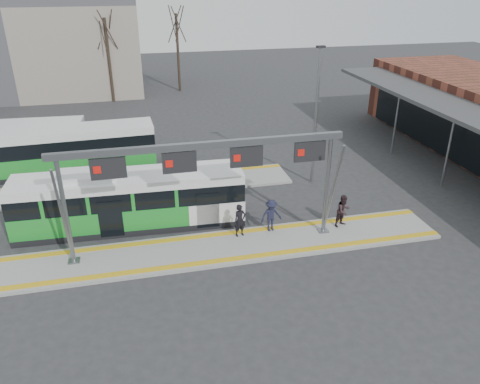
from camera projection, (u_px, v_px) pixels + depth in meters
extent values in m
plane|color=#2D2D30|center=(217.00, 250.00, 22.24)|extent=(120.00, 120.00, 0.00)
cube|color=gray|center=(217.00, 249.00, 22.21)|extent=(22.00, 3.00, 0.15)
cube|color=gray|center=(128.00, 188.00, 28.42)|extent=(20.00, 3.00, 0.15)
cube|color=gold|center=(213.00, 235.00, 23.18)|extent=(22.00, 0.35, 0.02)
cube|color=gold|center=(222.00, 260.00, 21.16)|extent=(22.00, 0.35, 0.02)
cube|color=gold|center=(128.00, 179.00, 29.40)|extent=(20.00, 0.35, 0.02)
cylinder|color=slate|center=(65.00, 212.00, 20.02)|extent=(0.20, 0.20, 5.05)
cube|color=slate|center=(74.00, 261.00, 21.09)|extent=(0.50, 0.50, 0.06)
cylinder|color=slate|center=(64.00, 220.00, 19.41)|extent=(0.12, 1.46, 4.90)
cylinder|color=slate|center=(327.00, 185.00, 22.48)|extent=(0.20, 0.20, 5.05)
cube|color=slate|center=(323.00, 230.00, 23.55)|extent=(0.50, 0.50, 0.06)
cylinder|color=slate|center=(333.00, 191.00, 21.87)|extent=(0.12, 1.46, 4.90)
cube|color=slate|center=(202.00, 145.00, 20.17)|extent=(13.00, 0.25, 0.30)
cube|color=black|center=(108.00, 168.00, 19.65)|extent=(1.50, 0.12, 0.95)
cube|color=#B4120B|center=(97.00, 170.00, 19.50)|extent=(0.32, 0.02, 0.32)
cube|color=black|center=(179.00, 162.00, 20.26)|extent=(1.50, 0.12, 0.95)
cube|color=#B4120B|center=(169.00, 164.00, 20.11)|extent=(0.32, 0.02, 0.32)
cube|color=black|center=(247.00, 157.00, 20.88)|extent=(1.50, 0.12, 0.95)
cube|color=#B4120B|center=(237.00, 158.00, 20.73)|extent=(0.32, 0.02, 0.32)
cube|color=black|center=(310.00, 151.00, 21.49)|extent=(1.50, 0.12, 0.95)
cube|color=#B4120B|center=(301.00, 153.00, 21.34)|extent=(0.32, 0.02, 0.32)
cube|color=#3F3F42|center=(480.00, 117.00, 27.30)|extent=(4.00, 30.00, 0.25)
cylinder|color=slate|center=(448.00, 154.00, 27.87)|extent=(0.14, 0.14, 4.30)
cylinder|color=slate|center=(395.00, 124.00, 33.15)|extent=(0.14, 0.14, 4.30)
cube|color=gray|center=(13.00, 4.00, 47.18)|extent=(24.00, 12.00, 18.00)
cube|color=black|center=(133.00, 222.00, 24.33)|extent=(11.51, 2.85, 0.33)
cube|color=#1E8A2B|center=(132.00, 210.00, 24.02)|extent=(11.51, 2.85, 1.10)
cube|color=black|center=(130.00, 192.00, 23.58)|extent=(11.51, 2.78, 0.95)
cube|color=white|center=(128.00, 179.00, 23.28)|extent=(11.51, 2.85, 0.48)
cube|color=orange|center=(240.00, 173.00, 24.30)|extent=(0.11, 1.70, 0.27)
cube|color=white|center=(87.00, 175.00, 22.78)|extent=(2.92, 1.80, 0.29)
cylinder|color=black|center=(48.00, 235.00, 22.56)|extent=(0.96, 0.32, 0.95)
cylinder|color=black|center=(55.00, 215.00, 24.45)|extent=(0.96, 0.32, 0.95)
cylinder|color=black|center=(201.00, 221.00, 23.84)|extent=(0.96, 0.32, 0.95)
cylinder|color=black|center=(196.00, 202.00, 25.73)|extent=(0.96, 0.32, 0.95)
cube|color=black|center=(66.00, 169.00, 30.90)|extent=(11.75, 2.99, 0.34)
cube|color=#1E8A2B|center=(65.00, 158.00, 30.58)|extent=(11.75, 2.99, 1.12)
cube|color=black|center=(62.00, 143.00, 30.14)|extent=(11.75, 2.91, 0.97)
cube|color=white|center=(60.00, 133.00, 29.82)|extent=(11.75, 2.99, 0.49)
cylinder|color=black|center=(1.00, 165.00, 30.72)|extent=(0.98, 0.33, 0.97)
cylinder|color=black|center=(121.00, 165.00, 30.67)|extent=(0.98, 0.33, 0.97)
cylinder|color=black|center=(119.00, 154.00, 32.56)|extent=(0.98, 0.33, 0.97)
cube|color=black|center=(5.00, 162.00, 32.07)|extent=(10.97, 3.03, 0.33)
cube|color=navy|center=(3.00, 152.00, 31.76)|extent=(10.97, 3.03, 1.09)
cube|color=black|center=(0.00, 138.00, 31.33)|extent=(10.97, 2.96, 0.94)
cylinder|color=black|center=(51.00, 160.00, 31.50)|extent=(0.96, 0.34, 0.94)
cylinder|color=black|center=(57.00, 149.00, 33.37)|extent=(0.96, 0.34, 0.94)
imported|color=black|center=(240.00, 220.00, 22.82)|extent=(0.69, 0.53, 1.67)
imported|color=#2E1F23|center=(343.00, 211.00, 23.72)|extent=(1.01, 0.90, 1.70)
imported|color=#1C1D32|center=(271.00, 215.00, 23.28)|extent=(1.16, 0.75, 1.69)
cylinder|color=#382B21|center=(109.00, 61.00, 45.73)|extent=(0.28, 0.28, 8.02)
cylinder|color=#382B21|center=(178.00, 53.00, 49.93)|extent=(0.28, 0.28, 8.03)
cylinder|color=slate|center=(316.00, 119.00, 27.63)|extent=(0.16, 0.16, 8.21)
cube|color=black|center=(321.00, 47.00, 25.87)|extent=(0.50, 0.25, 0.12)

